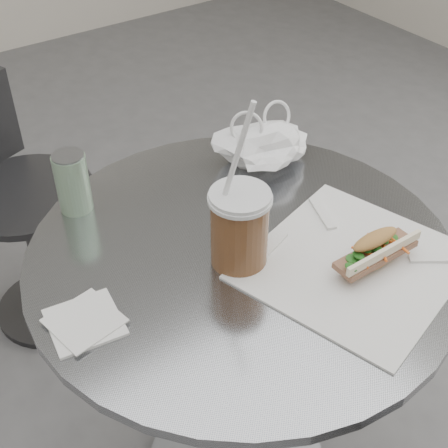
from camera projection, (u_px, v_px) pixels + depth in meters
cafe_table at (239, 349)px, 1.27m from camera, size 0.76×0.76×0.74m
chair_far at (25, 225)px, 1.81m from camera, size 0.40×0.42×0.72m
sandwich_paper at (354, 264)px, 1.07m from camera, size 0.41×0.40×0.00m
banh_mi at (375, 251)px, 1.04m from camera, size 0.19×0.08×0.07m
iced_coffee at (239, 227)px, 1.03m from camera, size 0.11×0.11×0.31m
sunglasses at (242, 216)px, 1.13m from camera, size 0.13×0.06×0.06m
plastic_bag at (266, 147)px, 1.27m from camera, size 0.23×0.21×0.09m
napkin_stack at (85, 322)px, 0.96m from camera, size 0.12×0.12×0.01m
drink_can at (72, 182)px, 1.15m from camera, size 0.06×0.06×0.12m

